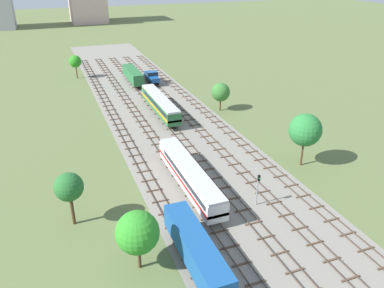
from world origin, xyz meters
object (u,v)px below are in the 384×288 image
at_px(diesel_railcar_centre_left_mid, 160,104).
at_px(diesel_railcar_left_near, 190,175).
at_px(freight_boxcar_far_left_nearest, 196,249).
at_px(shunter_loco_centre_midfar, 152,76).
at_px(freight_boxcar_centre_left_far, 133,75).
at_px(signal_post_nearest, 258,185).

bearing_deg(diesel_railcar_centre_left_mid, diesel_railcar_left_near, -98.86).
distance_m(freight_boxcar_far_left_nearest, shunter_loco_centre_midfar, 71.21).
relative_size(diesel_railcar_centre_left_mid, freight_boxcar_centre_left_far, 1.46).
bearing_deg(diesel_railcar_centre_left_mid, freight_boxcar_far_left_nearest, -101.90).
height_order(shunter_loco_centre_midfar, signal_post_nearest, signal_post_nearest).
relative_size(diesel_railcar_left_near, freight_boxcar_centre_left_far, 1.46).
bearing_deg(signal_post_nearest, diesel_railcar_centre_left_mid, 93.66).
bearing_deg(diesel_railcar_left_near, freight_boxcar_centre_left_far, 85.13).
xyz_separation_m(diesel_railcar_left_near, signal_post_nearest, (7.24, -6.71, 0.49)).
xyz_separation_m(freight_boxcar_far_left_nearest, diesel_railcar_left_near, (4.82, 14.79, 0.15)).
xyz_separation_m(freight_boxcar_far_left_nearest, shunter_loco_centre_midfar, (14.47, 69.73, -0.44)).
bearing_deg(freight_boxcar_centre_left_far, freight_boxcar_far_left_nearest, -97.69).
bearing_deg(freight_boxcar_far_left_nearest, diesel_railcar_left_near, 71.95).
height_order(diesel_railcar_centre_left_mid, freight_boxcar_centre_left_far, diesel_railcar_centre_left_mid).
xyz_separation_m(diesel_railcar_left_near, freight_boxcar_centre_left_far, (4.83, 56.68, -0.15)).
bearing_deg(signal_post_nearest, diesel_railcar_left_near, 137.16).
distance_m(diesel_railcar_centre_left_mid, freight_boxcar_centre_left_far, 25.71).
xyz_separation_m(diesel_railcar_centre_left_mid, shunter_loco_centre_midfar, (4.83, 23.96, -0.59)).
distance_m(freight_boxcar_centre_left_far, signal_post_nearest, 63.45).
bearing_deg(signal_post_nearest, freight_boxcar_centre_left_far, 92.17).
distance_m(shunter_loco_centre_midfar, signal_post_nearest, 61.71).
height_order(freight_boxcar_far_left_nearest, diesel_railcar_left_near, diesel_railcar_left_near).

